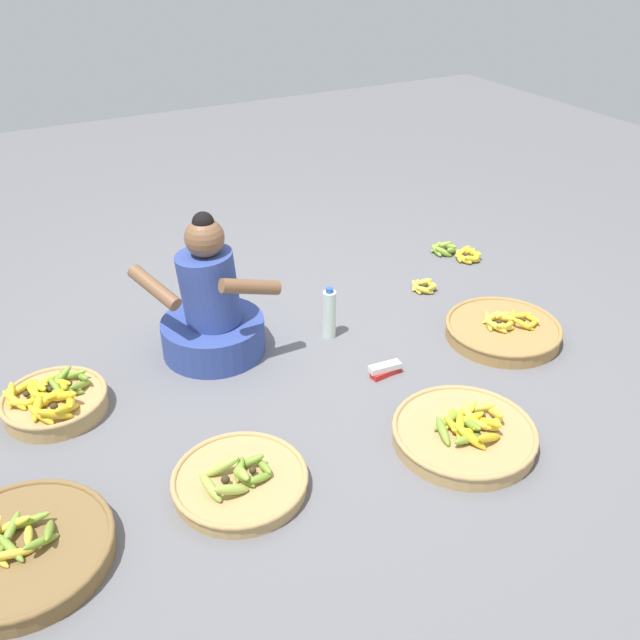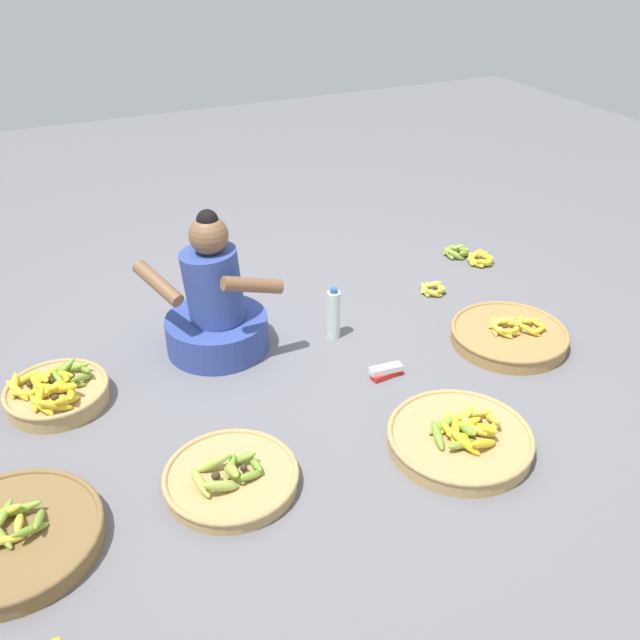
{
  "view_description": "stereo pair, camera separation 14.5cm",
  "coord_description": "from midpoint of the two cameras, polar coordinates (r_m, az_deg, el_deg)",
  "views": [
    {
      "loc": [
        -1.28,
        -2.6,
        1.99
      ],
      "look_at": [
        0.0,
        -0.2,
        0.35
      ],
      "focal_mm": 39.28,
      "sensor_mm": 36.0,
      "label": 1
    },
    {
      "loc": [
        -1.15,
        -2.67,
        1.99
      ],
      "look_at": [
        0.0,
        -0.2,
        0.35
      ],
      "focal_mm": 39.28,
      "sensor_mm": 36.0,
      "label": 2
    }
  ],
  "objects": [
    {
      "name": "loose_bananas_back_right",
      "position": [
        4.62,
        10.26,
        5.43
      ],
      "size": [
        0.27,
        0.35,
        0.09
      ],
      "color": "yellow",
      "rests_on": "ground"
    },
    {
      "name": "banana_basket_front_center",
      "position": [
        2.79,
        -24.59,
        -16.74
      ],
      "size": [
        0.64,
        0.64,
        0.15
      ],
      "color": "brown",
      "rests_on": "ground"
    },
    {
      "name": "vendor_woman_front",
      "position": [
        3.52,
        -10.04,
        0.75
      ],
      "size": [
        0.65,
        0.52,
        0.76
      ],
      "color": "#334793",
      "rests_on": "ground"
    },
    {
      "name": "ground_plane",
      "position": [
        3.52,
        -2.72,
        -3.42
      ],
      "size": [
        10.0,
        10.0,
        0.0
      ],
      "primitive_type": "plane",
      "color": "slate"
    },
    {
      "name": "banana_basket_mid_left",
      "position": [
        3.05,
        10.35,
        -9.06
      ],
      "size": [
        0.62,
        0.62,
        0.15
      ],
      "color": "tan",
      "rests_on": "ground"
    },
    {
      "name": "banana_basket_front_left",
      "position": [
        3.4,
        -22.01,
        -6.15
      ],
      "size": [
        0.47,
        0.47,
        0.17
      ],
      "color": "tan",
      "rests_on": "ground"
    },
    {
      "name": "banana_basket_near_bicycle",
      "position": [
        3.78,
        13.63,
        -0.79
      ],
      "size": [
        0.6,
        0.6,
        0.15
      ],
      "color": "#A87F47",
      "rests_on": "ground"
    },
    {
      "name": "water_bottle",
      "position": [
        3.64,
        -0.37,
        0.48
      ],
      "size": [
        0.07,
        0.07,
        0.29
      ],
      "color": "silver",
      "rests_on": "ground"
    },
    {
      "name": "loose_bananas_back_left",
      "position": [
        4.18,
        7.49,
        2.74
      ],
      "size": [
        0.17,
        0.18,
        0.07
      ],
      "color": "yellow",
      "rests_on": "ground"
    },
    {
      "name": "banana_basket_front_right",
      "position": [
        2.83,
        -8.05,
        -12.85
      ],
      "size": [
        0.54,
        0.54,
        0.14
      ],
      "color": "tan",
      "rests_on": "ground"
    },
    {
      "name": "packet_carton_stack",
      "position": [
        3.41,
        4.14,
        -4.07
      ],
      "size": [
        0.17,
        0.07,
        0.06
      ],
      "color": "red",
      "rests_on": "ground"
    }
  ]
}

